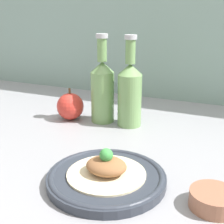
{
  "coord_description": "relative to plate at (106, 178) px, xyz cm",
  "views": [
    {
      "loc": [
        28.25,
        -57.43,
        32.26
      ],
      "look_at": [
        0.14,
        6.04,
        8.91
      ],
      "focal_mm": 50.0,
      "sensor_mm": 36.0,
      "label": 1
    }
  ],
  "objects": [
    {
      "name": "plate",
      "position": [
        0.0,
        0.0,
        0.0
      ],
      "size": [
        23.06,
        23.06,
        2.03
      ],
      "color": "#2D333D",
      "rests_on": "ground_plane"
    },
    {
      "name": "dipping_bowl",
      "position": [
        19.88,
        0.13,
        0.42
      ],
      "size": [
        8.26,
        8.26,
        3.01
      ],
      "color": "#996047",
      "rests_on": "ground_plane"
    },
    {
      "name": "cider_bottle_left",
      "position": [
        -15.57,
        30.97,
        8.71
      ],
      "size": [
        6.76,
        6.76,
        25.44
      ],
      "color": "#729E5B",
      "rests_on": "ground_plane"
    },
    {
      "name": "ground_plane",
      "position": [
        -5.82,
        9.45,
        -3.08
      ],
      "size": [
        180.0,
        110.0,
        4.0
      ],
      "primitive_type": "cube",
      "color": "gray"
    },
    {
      "name": "plated_food",
      "position": [
        0.0,
        0.0,
        2.08
      ],
      "size": [
        15.3,
        15.3,
        5.49
      ],
      "color": "beige",
      "rests_on": "plate"
    },
    {
      "name": "apple",
      "position": [
        -25.14,
        28.45,
        2.97
      ],
      "size": [
        8.1,
        8.1,
        9.65
      ],
      "color": "red",
      "rests_on": "ground_plane"
    },
    {
      "name": "cider_bottle_right",
      "position": [
        -7.13,
        30.97,
        8.71
      ],
      "size": [
        6.76,
        6.76,
        25.44
      ],
      "color": "#729E5B",
      "rests_on": "ground_plane"
    }
  ]
}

